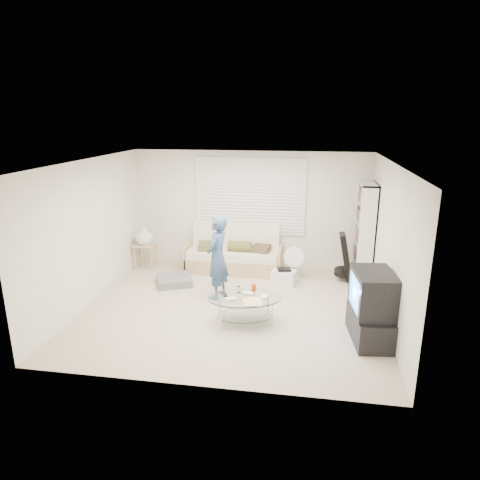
% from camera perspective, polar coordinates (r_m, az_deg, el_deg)
% --- Properties ---
extents(ground, '(5.00, 5.00, 0.00)m').
position_cam_1_polar(ground, '(7.48, -1.06, -9.05)').
color(ground, '#C0AE96').
rests_on(ground, ground).
extents(room_shell, '(5.02, 4.52, 2.51)m').
position_cam_1_polar(room_shell, '(7.40, -0.47, 4.03)').
color(room_shell, white).
rests_on(room_shell, ground).
extents(window_blinds, '(2.32, 0.08, 1.62)m').
position_cam_1_polar(window_blinds, '(9.08, 1.36, 5.81)').
color(window_blinds, silver).
rests_on(window_blinds, ground).
extents(futon_sofa, '(2.02, 0.82, 0.99)m').
position_cam_1_polar(futon_sofa, '(9.12, -0.82, -2.09)').
color(futon_sofa, tan).
rests_on(futon_sofa, ground).
extents(grey_floor_pillow, '(0.86, 0.86, 0.15)m').
position_cam_1_polar(grey_floor_pillow, '(8.57, -8.79, -5.32)').
color(grey_floor_pillow, slate).
rests_on(grey_floor_pillow, ground).
extents(side_table, '(0.47, 0.38, 0.93)m').
position_cam_1_polar(side_table, '(9.39, -12.63, 0.39)').
color(side_table, tan).
rests_on(side_table, ground).
extents(bookshelf, '(0.31, 0.83, 1.98)m').
position_cam_1_polar(bookshelf, '(8.68, 16.20, 0.85)').
color(bookshelf, white).
rests_on(bookshelf, ground).
extents(guitar_case, '(0.36, 0.36, 0.96)m').
position_cam_1_polar(guitar_case, '(8.75, 13.82, -2.67)').
color(guitar_case, black).
rests_on(guitar_case, ground).
extents(floor_fan, '(0.41, 0.28, 0.69)m').
position_cam_1_polar(floor_fan, '(8.67, 7.20, -2.70)').
color(floor_fan, white).
rests_on(floor_fan, ground).
extents(storage_bin, '(0.52, 0.42, 0.32)m').
position_cam_1_polar(storage_bin, '(8.49, 5.88, -4.89)').
color(storage_bin, white).
rests_on(storage_bin, ground).
extents(tv_unit, '(0.63, 1.03, 1.06)m').
position_cam_1_polar(tv_unit, '(6.58, 17.13, -8.59)').
color(tv_unit, black).
rests_on(tv_unit, ground).
extents(coffee_table, '(1.33, 1.02, 0.56)m').
position_cam_1_polar(coffee_table, '(6.85, 0.75, -8.28)').
color(coffee_table, silver).
rests_on(coffee_table, ground).
extents(standing_person, '(0.49, 0.63, 1.53)m').
position_cam_1_polar(standing_person, '(7.64, -3.04, -2.35)').
color(standing_person, '#314C6C').
rests_on(standing_person, ground).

